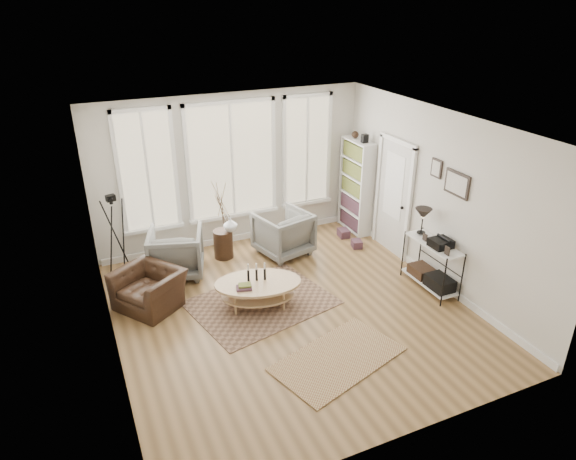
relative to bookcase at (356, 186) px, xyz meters
name	(u,v)px	position (x,y,z in m)	size (l,w,h in m)	color
room	(293,227)	(-2.42, -2.20, 0.47)	(5.50, 5.54, 2.90)	olive
bay_window	(232,163)	(-2.44, 0.49, 0.65)	(4.14, 0.12, 2.24)	#CEB980
door	(394,195)	(0.13, -1.08, 0.17)	(0.09, 1.06, 2.22)	silver
bookcase	(356,186)	(0.00, 0.00, 0.00)	(0.31, 0.85, 2.06)	white
low_shelf	(432,261)	(-0.06, -2.52, -0.44)	(0.38, 1.08, 1.30)	white
wall_art	(451,180)	(0.14, -2.49, 0.92)	(0.04, 0.88, 0.44)	black
rug_main	(261,303)	(-2.79, -1.82, -0.95)	(2.12, 1.59, 0.01)	brown
rug_runner	(338,359)	(-2.34, -3.53, -0.94)	(1.76, 0.98, 0.01)	brown
coffee_table	(258,287)	(-2.86, -1.86, -0.62)	(1.52, 1.17, 0.62)	tan
armchair_left	(176,252)	(-3.78, -0.34, -0.54)	(0.89, 0.92, 0.84)	slate
armchair_right	(283,233)	(-1.78, -0.38, -0.54)	(0.89, 0.92, 0.84)	slate
side_table	(222,222)	(-2.86, -0.08, -0.23)	(0.36, 0.36, 1.50)	#321F13
vase	(230,224)	(-2.72, -0.14, -0.29)	(0.25, 0.25, 0.26)	silver
accent_chair	(149,289)	(-4.41, -1.18, -0.64)	(0.84, 0.96, 0.62)	#321F13
tripod_camera	(117,239)	(-4.69, 0.05, -0.27)	(0.52, 0.52, 1.49)	black
book_stack_near	(344,233)	(-0.39, -0.23, -0.88)	(0.20, 0.25, 0.16)	maroon
book_stack_far	(357,244)	(-0.39, -0.75, -0.88)	(0.18, 0.23, 0.15)	maroon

